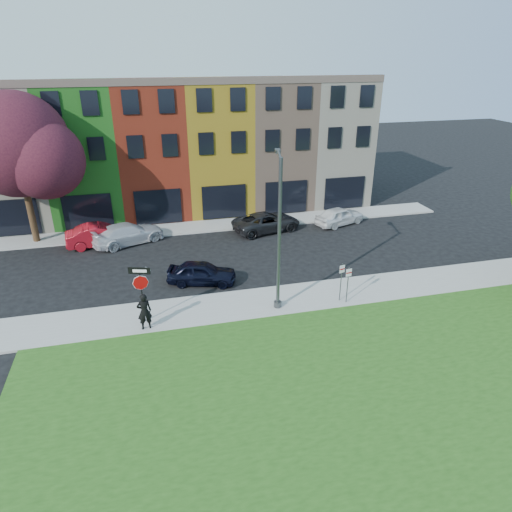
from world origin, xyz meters
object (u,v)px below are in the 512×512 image
object	(u,v)px
stop_sign	(141,283)
man	(144,311)
sedan_near	(202,273)
street_lamp	(279,235)

from	to	relation	value
stop_sign	man	world-z (taller)	stop_sign
sedan_near	man	bearing A→B (deg)	158.44
stop_sign	sedan_near	bearing A→B (deg)	64.08
man	sedan_near	bearing A→B (deg)	-133.84
stop_sign	street_lamp	distance (m)	6.99
stop_sign	street_lamp	world-z (taller)	street_lamp
stop_sign	man	size ratio (longest dim) A/B	1.57
stop_sign	man	xyz separation A→B (m)	(0.04, -0.65, -1.15)
sedan_near	street_lamp	distance (m)	5.99
street_lamp	man	bearing A→B (deg)	-162.32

